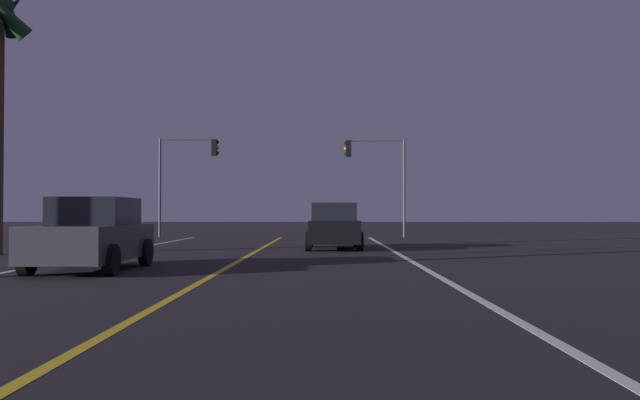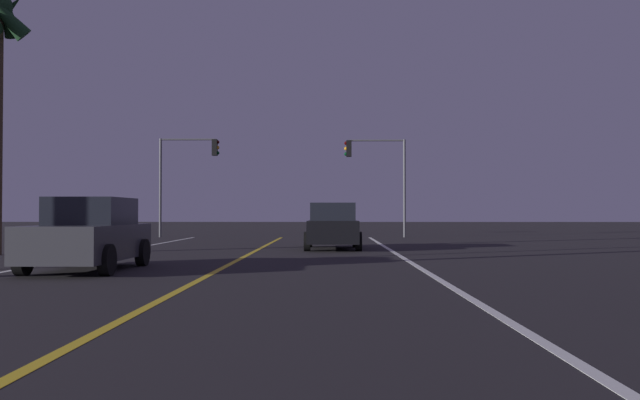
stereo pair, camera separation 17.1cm
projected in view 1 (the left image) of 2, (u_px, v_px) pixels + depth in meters
name	position (u px, v px, depth m)	size (l,w,h in m)	color
lane_edge_right	(436.00, 275.00, 14.35)	(0.16, 43.49, 0.01)	silver
lane_center_divider	(214.00, 275.00, 14.39)	(0.16, 43.49, 0.01)	gold
car_oncoming	(92.00, 235.00, 15.54)	(2.02, 4.30, 1.70)	black
car_ahead_far	(334.00, 227.00, 24.61)	(2.02, 4.30, 1.70)	black
traffic_light_near_right	(375.00, 164.00, 36.67)	(3.38, 0.36, 5.38)	#4C4C51
traffic_light_near_left	(188.00, 164.00, 36.75)	(3.33, 0.36, 5.45)	#4C4C51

